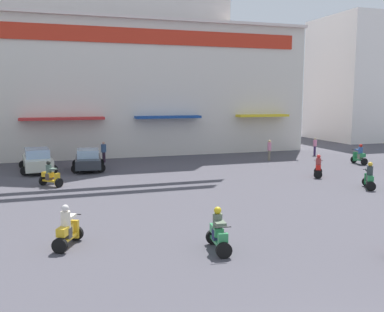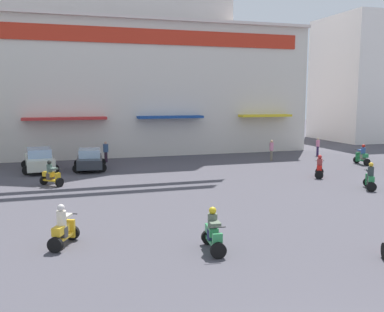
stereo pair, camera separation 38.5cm
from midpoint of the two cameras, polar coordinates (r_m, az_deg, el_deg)
The scene contains 14 objects.
ground_plane at distance 19.53m, azimuth -2.59°, elevation -7.13°, with size 128.00×128.00×0.00m, color #48464D.
colonial_building at distance 42.13m, azimuth -11.49°, elevation 13.54°, with size 34.27×17.71×21.66m.
flank_building_right at distance 54.02m, azimuth 20.83°, elevation 9.50°, with size 8.10×9.45×13.98m.
parked_car_0 at distance 30.97m, azimuth -20.22°, elevation -0.51°, with size 2.60×4.60×1.56m.
parked_car_1 at distance 30.52m, azimuth -14.02°, elevation -0.46°, with size 2.44×4.00×1.45m.
scooter_rider_0 at distance 34.51m, azimuth 21.10°, elevation 0.04°, with size 0.58×1.39×1.53m.
scooter_rider_1 at distance 15.34m, azimuth -16.96°, elevation -9.37°, with size 1.10×1.51×1.50m.
scooter_rider_2 at distance 28.17m, azimuth 16.08°, elevation -1.51°, with size 1.21×1.43×1.45m.
scooter_rider_3 at distance 14.37m, azimuth 2.73°, elevation -10.25°, with size 0.68×1.52×1.47m.
scooter_rider_5 at distance 25.52m, azimuth 22.12°, elevation -2.72°, with size 1.17×1.48×1.51m.
scooter_rider_8 at distance 25.65m, azimuth -18.75°, elevation -2.52°, with size 1.34×1.36×1.47m.
pedestrian_0 at distance 33.70m, azimuth -11.99°, elevation 0.69°, with size 0.54×0.54×1.61m.
pedestrian_1 at distance 34.34m, azimuth 9.95°, elevation 0.96°, with size 0.42×0.42×1.66m.
pedestrian_3 at distance 38.29m, azimuth 15.77°, elevation 1.39°, with size 0.43×0.43×1.54m.
Camera 1 is at (-5.20, -5.12, 5.09)m, focal length 40.06 mm.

